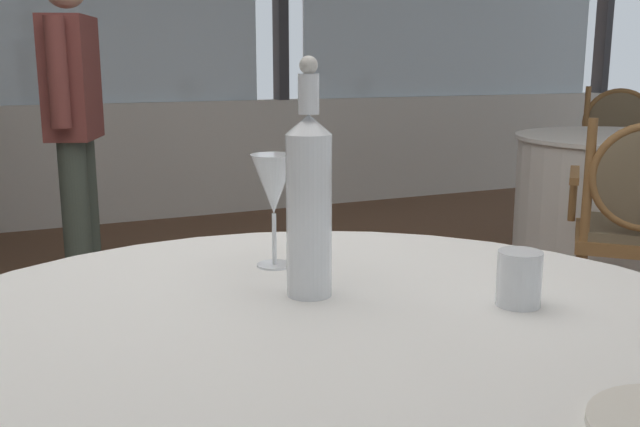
{
  "coord_description": "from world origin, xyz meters",
  "views": [
    {
      "loc": [
        -0.38,
        -1.53,
        1.12
      ],
      "look_at": [
        0.06,
        -0.56,
        0.9
      ],
      "focal_mm": 39.81,
      "sensor_mm": 36.0,
      "label": 1
    }
  ],
  "objects_px": {
    "water_bottle": "(309,200)",
    "wine_glass": "(274,187)",
    "water_tumbler": "(519,278)",
    "dining_chair_0_1": "(617,152)",
    "diner_person_0": "(74,114)"
  },
  "relations": [
    {
      "from": "water_tumbler",
      "to": "diner_person_0",
      "type": "bearing_deg",
      "value": 97.44
    },
    {
      "from": "water_bottle",
      "to": "water_tumbler",
      "type": "bearing_deg",
      "value": -33.17
    },
    {
      "from": "water_bottle",
      "to": "dining_chair_0_1",
      "type": "relative_size",
      "value": 0.38
    },
    {
      "from": "water_tumbler",
      "to": "diner_person_0",
      "type": "xyz_separation_m",
      "value": [
        -0.36,
        2.8,
        0.08
      ]
    },
    {
      "from": "dining_chair_0_1",
      "to": "diner_person_0",
      "type": "relative_size",
      "value": 0.62
    },
    {
      "from": "water_tumbler",
      "to": "dining_chair_0_1",
      "type": "height_order",
      "value": "dining_chair_0_1"
    },
    {
      "from": "water_bottle",
      "to": "diner_person_0",
      "type": "bearing_deg",
      "value": 92.12
    },
    {
      "from": "water_bottle",
      "to": "dining_chair_0_1",
      "type": "xyz_separation_m",
      "value": [
        3.17,
        2.36,
        -0.35
      ]
    },
    {
      "from": "wine_glass",
      "to": "water_tumbler",
      "type": "height_order",
      "value": "wine_glass"
    },
    {
      "from": "water_bottle",
      "to": "wine_glass",
      "type": "bearing_deg",
      "value": 87.64
    },
    {
      "from": "wine_glass",
      "to": "diner_person_0",
      "type": "distance_m",
      "value": 2.45
    },
    {
      "from": "water_bottle",
      "to": "dining_chair_0_1",
      "type": "bearing_deg",
      "value": 36.65
    },
    {
      "from": "water_tumbler",
      "to": "dining_chair_0_1",
      "type": "distance_m",
      "value": 3.87
    },
    {
      "from": "water_bottle",
      "to": "diner_person_0",
      "type": "xyz_separation_m",
      "value": [
        -0.1,
        2.62,
        -0.03
      ]
    },
    {
      "from": "water_bottle",
      "to": "dining_chair_0_1",
      "type": "height_order",
      "value": "water_bottle"
    }
  ]
}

